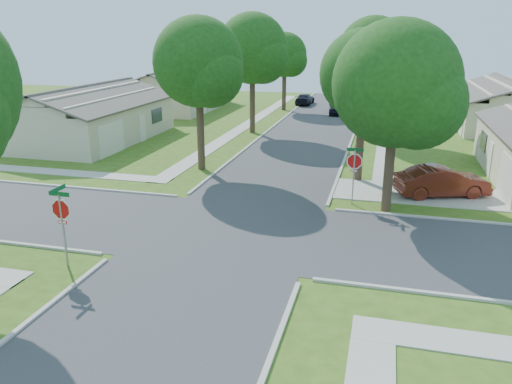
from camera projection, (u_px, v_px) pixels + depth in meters
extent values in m
plane|color=#355316|center=(231.00, 230.00, 21.15)|extent=(100.00, 100.00, 0.00)
cube|color=#333335|center=(231.00, 230.00, 21.15)|extent=(7.00, 100.00, 0.02)
cube|color=#9E9B91|center=(386.00, 128.00, 43.62)|extent=(1.20, 40.00, 0.04)
cube|color=#9E9B91|center=(252.00, 121.00, 46.55)|extent=(1.20, 40.00, 0.04)
cube|color=#9E9B91|center=(418.00, 194.00, 25.78)|extent=(8.80, 3.60, 0.05)
cube|color=gray|center=(64.00, 231.00, 17.53)|extent=(0.06, 0.06, 2.70)
cylinder|color=white|center=(61.00, 210.00, 17.29)|extent=(1.05, 0.02, 1.05)
cylinder|color=#BD0D0E|center=(61.00, 210.00, 17.29)|extent=(0.90, 0.03, 0.90)
cube|color=#BD0D0E|center=(62.00, 222.00, 17.43)|extent=(0.34, 0.03, 0.12)
cube|color=white|center=(62.00, 222.00, 17.43)|extent=(0.30, 0.03, 0.08)
cube|color=#0C5426|center=(59.00, 194.00, 17.11)|extent=(0.80, 0.02, 0.16)
cube|color=#0C5426|center=(58.00, 189.00, 17.06)|extent=(0.02, 0.80, 0.16)
cube|color=gray|center=(353.00, 178.00, 23.93)|extent=(0.06, 0.06, 2.70)
cylinder|color=white|center=(355.00, 161.00, 23.69)|extent=(1.05, 0.02, 1.05)
cylinder|color=#BD0D0E|center=(355.00, 161.00, 23.69)|extent=(0.90, 0.03, 0.90)
cube|color=#BD0D0E|center=(354.00, 171.00, 23.83)|extent=(0.34, 0.03, 0.12)
cube|color=white|center=(354.00, 171.00, 23.83)|extent=(0.30, 0.03, 0.08)
cube|color=#0C5426|center=(355.00, 150.00, 23.51)|extent=(0.80, 0.02, 0.16)
cube|color=#0C5426|center=(355.00, 146.00, 23.46)|extent=(0.02, 0.80, 0.16)
cylinder|color=#38281C|center=(360.00, 146.00, 27.70)|extent=(0.44, 0.44, 3.95)
sphere|color=#153E0F|center=(364.00, 74.00, 26.50)|extent=(4.80, 4.80, 4.80)
sphere|color=#153E0F|center=(380.00, 87.00, 26.04)|extent=(3.46, 3.46, 3.46)
sphere|color=#153E0F|center=(351.00, 82.00, 27.38)|extent=(3.26, 3.26, 3.26)
cylinder|color=#38281C|center=(369.00, 111.00, 38.70)|extent=(0.44, 0.44, 4.30)
sphere|color=#153E0F|center=(373.00, 53.00, 37.36)|extent=(5.40, 5.40, 5.40)
sphere|color=#153E0F|center=(385.00, 63.00, 36.84)|extent=(3.89, 3.89, 3.89)
sphere|color=#153E0F|center=(362.00, 60.00, 38.34)|extent=(3.67, 3.67, 3.67)
cylinder|color=#38281C|center=(375.00, 93.00, 50.69)|extent=(0.44, 0.44, 4.20)
sphere|color=#153E0F|center=(378.00, 51.00, 49.42)|extent=(5.00, 5.00, 5.00)
sphere|color=#153E0F|center=(386.00, 57.00, 48.94)|extent=(3.60, 3.60, 3.60)
sphere|color=#153E0F|center=(370.00, 55.00, 50.33)|extent=(3.40, 3.40, 3.40)
cylinder|color=#38281C|center=(201.00, 135.00, 29.91)|extent=(0.44, 0.44, 4.25)
sphere|color=#153E0F|center=(198.00, 62.00, 28.61)|extent=(5.20, 5.20, 5.20)
sphere|color=#153E0F|center=(210.00, 75.00, 28.11)|extent=(3.74, 3.74, 3.74)
sphere|color=#153E0F|center=(190.00, 70.00, 29.55)|extent=(3.54, 3.54, 3.54)
cylinder|color=#38281C|center=(252.00, 106.00, 40.93)|extent=(0.44, 0.44, 4.44)
sphere|color=#153E0F|center=(252.00, 48.00, 39.54)|extent=(5.60, 5.60, 5.60)
sphere|color=#153E0F|center=(262.00, 58.00, 39.01)|extent=(4.03, 4.03, 4.03)
sphere|color=#153E0F|center=(245.00, 55.00, 40.56)|extent=(3.81, 3.81, 3.81)
cylinder|color=#38281C|center=(284.00, 91.00, 52.99)|extent=(0.44, 0.44, 3.90)
sphere|color=#153E0F|center=(285.00, 55.00, 51.83)|extent=(4.60, 4.60, 4.60)
sphere|color=#153E0F|center=(291.00, 61.00, 51.39)|extent=(3.31, 3.31, 3.31)
sphere|color=#153E0F|center=(279.00, 59.00, 52.66)|extent=(3.13, 3.13, 3.13)
cylinder|color=#38281C|center=(388.00, 174.00, 22.96)|extent=(0.44, 0.44, 3.54)
sphere|color=#153E0F|center=(396.00, 84.00, 21.71)|extent=(5.60, 5.60, 5.60)
sphere|color=#153E0F|center=(419.00, 103.00, 21.17)|extent=(4.03, 4.03, 4.03)
sphere|color=#153E0F|center=(376.00, 94.00, 22.72)|extent=(3.81, 3.81, 3.81)
cube|color=silver|center=(507.00, 180.00, 24.48)|extent=(0.06, 3.20, 2.20)
cube|color=silver|center=(490.00, 160.00, 28.70)|extent=(0.06, 0.90, 2.00)
cube|color=#1E2633|center=(483.00, 141.00, 30.92)|extent=(0.06, 1.80, 1.10)
cube|color=beige|center=(504.00, 111.00, 43.59)|extent=(8.00, 13.00, 2.80)
cube|color=#4D4942|center=(483.00, 87.00, 43.44)|extent=(4.42, 13.60, 1.56)
cube|color=silver|center=(461.00, 120.00, 41.05)|extent=(0.06, 3.20, 2.20)
cube|color=silver|center=(454.00, 113.00, 45.28)|extent=(0.06, 0.90, 2.00)
cube|color=#1E2633|center=(452.00, 103.00, 47.50)|extent=(0.06, 1.80, 1.10)
cube|color=beige|center=(91.00, 122.00, 38.37)|extent=(8.00, 13.00, 2.80)
cube|color=#4D4942|center=(112.00, 96.00, 37.26)|extent=(4.42, 13.60, 1.56)
cube|color=#4D4942|center=(65.00, 94.00, 38.22)|extent=(4.42, 13.60, 1.56)
cube|color=silver|center=(112.00, 138.00, 33.91)|extent=(0.06, 3.20, 2.20)
cube|color=silver|center=(143.00, 128.00, 38.13)|extent=(0.06, 0.90, 2.00)
cube|color=#1E2633|center=(157.00, 116.00, 40.35)|extent=(0.06, 1.80, 1.10)
cube|color=beige|center=(178.00, 96.00, 54.03)|extent=(8.00, 13.00, 2.80)
cube|color=#4D4942|center=(195.00, 77.00, 52.92)|extent=(4.42, 13.60, 1.56)
cube|color=#4D4942|center=(160.00, 76.00, 53.88)|extent=(4.42, 13.60, 1.56)
cube|color=silver|center=(200.00, 105.00, 49.56)|extent=(0.06, 3.20, 2.20)
cube|color=silver|center=(215.00, 100.00, 53.78)|extent=(0.06, 0.90, 2.00)
cube|color=#1E2633|center=(223.00, 92.00, 56.01)|extent=(0.06, 1.80, 1.10)
imported|color=#561C11|center=(442.00, 181.00, 25.33)|extent=(4.95, 3.13, 1.54)
imported|color=black|center=(338.00, 106.00, 50.78)|extent=(2.18, 4.58, 1.51)
imported|color=black|center=(305.00, 99.00, 57.40)|extent=(1.84, 4.26, 1.22)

